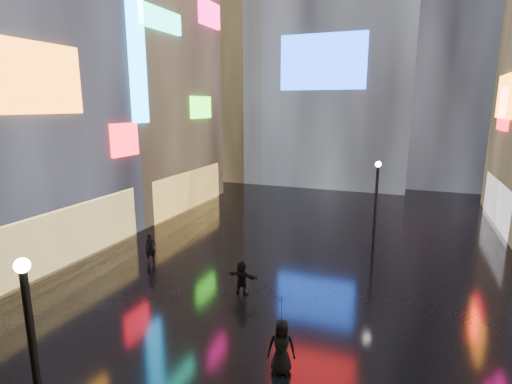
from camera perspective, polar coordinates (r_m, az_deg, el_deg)
The scene contains 10 objects.
ground at distance 23.22m, azimuth 7.18°, elevation -8.17°, with size 140.00×140.00×0.00m, color black.
building_left_far at distance 34.50m, azimuth -17.39°, elevation 16.58°, with size 10.28×12.00×22.00m.
tower_flank_right at distance 48.17m, azimuth 27.42°, elevation 21.66°, with size 12.00×12.00×34.00m, color black.
tower_flank_left at distance 47.46m, azimuth -2.90°, elevation 18.22°, with size 10.00×10.00×26.00m, color black.
lamp_near at distance 9.93m, azimuth -29.04°, elevation -20.49°, with size 0.30×0.30×5.20m.
lamp_far at distance 22.29m, azimuth 16.73°, elevation -1.55°, with size 0.30×0.30×5.20m.
pedestrian_4 at distance 13.06m, azimuth 3.64°, elevation -21.20°, with size 0.85×0.56×1.75m, color black.
pedestrian_5 at distance 17.66m, azimuth -2.05°, elevation -12.20°, with size 1.41×0.45×1.52m, color black.
pedestrian_6 at distance 21.81m, azimuth -14.83°, elevation -7.72°, with size 0.56×0.37×1.54m, color black.
umbrella_2 at distance 12.40m, azimuth 3.72°, elevation -16.27°, with size 0.88×0.90×0.81m, color black.
Camera 1 is at (5.07, -1.17, 8.07)m, focal length 28.00 mm.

